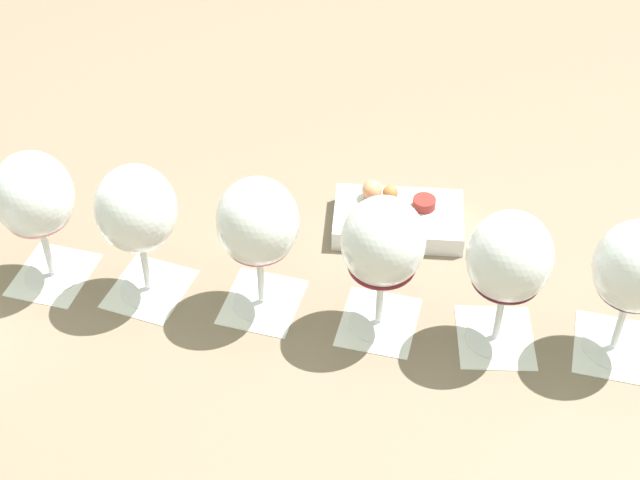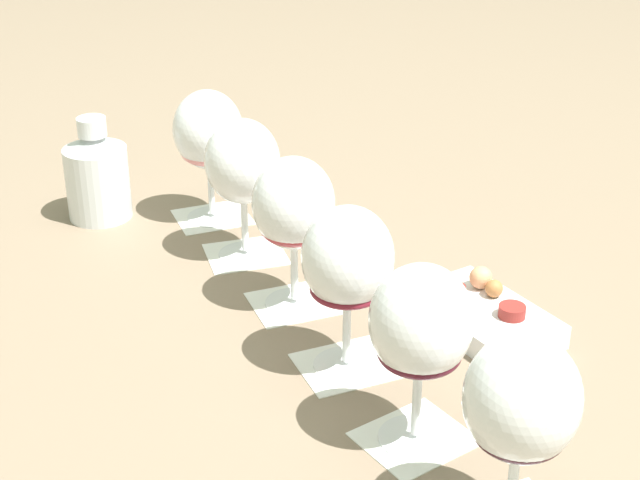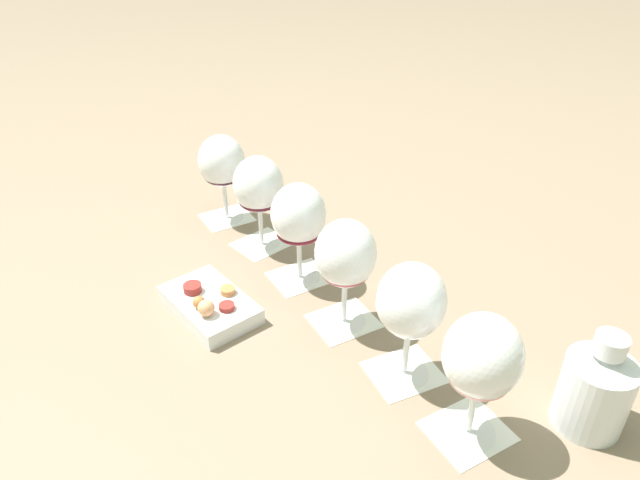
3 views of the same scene
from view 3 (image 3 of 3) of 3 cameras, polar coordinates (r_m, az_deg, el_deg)
ground_plane at (r=1.01m, az=-0.05°, el=-5.95°), size 8.00×8.00×0.00m
tasting_card_0 at (r=0.83m, az=14.54°, el=-18.00°), size 0.14×0.14×0.00m
tasting_card_1 at (r=0.89m, az=8.38°, el=-12.94°), size 0.14×0.14×0.00m
tasting_card_2 at (r=0.97m, az=2.39°, el=-8.07°), size 0.14×0.14×0.00m
tasting_card_3 at (r=1.07m, az=-2.04°, el=-3.72°), size 0.14×0.14×0.00m
tasting_card_4 at (r=1.17m, az=-5.83°, el=-0.37°), size 0.13×0.13×0.00m
tasting_card_5 at (r=1.28m, az=-9.28°, el=2.25°), size 0.14×0.14×0.00m
wine_glass_0 at (r=0.74m, az=15.85°, el=-11.56°), size 0.10×0.10×0.19m
wine_glass_1 at (r=0.80m, az=9.06°, el=-6.49°), size 0.10×0.10×0.19m
wine_glass_2 at (r=0.89m, az=2.56°, el=-1.82°), size 0.10×0.10×0.19m
wine_glass_3 at (r=1.00m, az=-2.17°, el=2.23°), size 0.10×0.10×0.19m
wine_glass_4 at (r=1.11m, az=-6.18°, el=5.17°), size 0.10×0.10×0.19m
wine_glass_5 at (r=1.22m, az=-9.78°, el=7.40°), size 0.10×0.10×0.19m
ceramic_vase at (r=0.85m, az=25.87°, el=-13.10°), size 0.09×0.09×0.15m
snack_dish at (r=0.99m, az=-10.99°, el=-6.32°), size 0.18×0.20×0.06m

